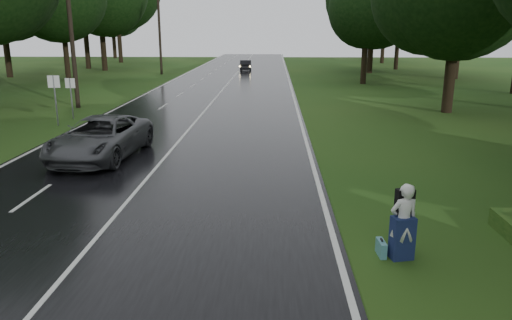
# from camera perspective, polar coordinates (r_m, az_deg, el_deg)

# --- Properties ---
(ground) EXTENTS (160.00, 160.00, 0.00)m
(ground) POSITION_cam_1_polar(r_m,az_deg,el_deg) (13.45, -16.90, -7.36)
(ground) COLOR #284915
(ground) RESTS_ON ground
(road) EXTENTS (12.00, 140.00, 0.04)m
(road) POSITION_cam_1_polar(r_m,az_deg,el_deg) (32.40, -5.61, 6.17)
(road) COLOR black
(road) RESTS_ON ground
(lane_center) EXTENTS (0.12, 140.00, 0.01)m
(lane_center) POSITION_cam_1_polar(r_m,az_deg,el_deg) (32.40, -5.61, 6.22)
(lane_center) COLOR silver
(lane_center) RESTS_ON road
(grey_car) EXTENTS (3.13, 5.96, 1.60)m
(grey_car) POSITION_cam_1_polar(r_m,az_deg,el_deg) (20.18, -17.70, 2.50)
(grey_car) COLOR #4B4C50
(grey_car) RESTS_ON road
(far_car) EXTENTS (1.43, 3.82, 1.25)m
(far_car) POSITION_cam_1_polar(r_m,az_deg,el_deg) (61.46, -1.21, 11.02)
(far_car) COLOR black
(far_car) RESTS_ON road
(hitchhiker) EXTENTS (0.72, 0.68, 1.76)m
(hitchhiker) POSITION_cam_1_polar(r_m,az_deg,el_deg) (11.33, 16.83, -7.17)
(hitchhiker) COLOR silver
(hitchhiker) RESTS_ON ground
(suitcase) EXTENTS (0.17, 0.50, 0.35)m
(suitcase) POSITION_cam_1_polar(r_m,az_deg,el_deg) (11.59, 14.41, -9.94)
(suitcase) COLOR teal
(suitcase) RESTS_ON ground
(utility_pole_mid) EXTENTS (1.80, 0.28, 10.08)m
(utility_pole_mid) POSITION_cam_1_polar(r_m,az_deg,el_deg) (34.19, -20.04, 5.77)
(utility_pole_mid) COLOR black
(utility_pole_mid) RESTS_ON ground
(utility_pole_far) EXTENTS (1.80, 0.28, 9.15)m
(utility_pole_far) POSITION_cam_1_polar(r_m,az_deg,el_deg) (57.45, -10.96, 9.81)
(utility_pole_far) COLOR black
(utility_pole_far) RESTS_ON ground
(road_sign_a) EXTENTS (0.63, 0.10, 2.64)m
(road_sign_a) POSITION_cam_1_polar(r_m,az_deg,el_deg) (28.18, -22.10, 3.76)
(road_sign_a) COLOR white
(road_sign_a) RESTS_ON ground
(road_sign_b) EXTENTS (0.55, 0.10, 2.31)m
(road_sign_b) POSITION_cam_1_polar(r_m,az_deg,el_deg) (30.03, -20.55, 4.55)
(road_sign_b) COLOR white
(road_sign_b) RESTS_ON ground
(tree_left_e) EXTENTS (9.20, 9.20, 14.37)m
(tree_left_e) POSITION_cam_1_polar(r_m,az_deg,el_deg) (52.13, -21.02, 8.58)
(tree_left_e) COLOR black
(tree_left_e) RESTS_ON ground
(tree_left_f) EXTENTS (10.27, 10.27, 16.04)m
(tree_left_f) POSITION_cam_1_polar(r_m,az_deg,el_deg) (64.46, -17.21, 9.96)
(tree_left_f) COLOR black
(tree_left_f) RESTS_ON ground
(tree_right_d) EXTENTS (8.17, 8.17, 12.76)m
(tree_right_d) POSITION_cam_1_polar(r_m,az_deg,el_deg) (32.54, 21.33, 5.22)
(tree_right_d) COLOR black
(tree_right_d) RESTS_ON ground
(tree_right_e) EXTENTS (7.74, 7.74, 12.09)m
(tree_right_e) POSITION_cam_1_polar(r_m,az_deg,el_deg) (47.59, 12.38, 8.70)
(tree_right_e) COLOR black
(tree_right_e) RESTS_ON ground
(tree_right_f) EXTENTS (8.98, 8.98, 14.03)m
(tree_right_f) POSITION_cam_1_polar(r_m,az_deg,el_deg) (59.52, 13.08, 9.87)
(tree_right_f) COLOR black
(tree_right_f) RESTS_ON ground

